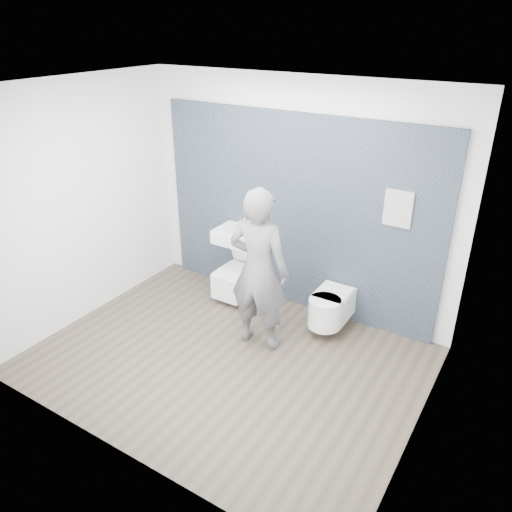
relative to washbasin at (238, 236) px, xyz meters
The scene contains 8 objects.
ground 1.63m from the washbasin, 61.97° to the right, with size 4.00×4.00×0.00m, color brown.
room_shell 1.65m from the washbasin, 61.97° to the right, with size 4.00×4.00×4.00m.
tile_wall 1.10m from the washbasin, 20.34° to the left, with size 3.60×0.06×2.40m, color black.
washbasin is the anchor object (origin of this frame).
toilet_square 0.59m from the washbasin, 90.00° to the right, with size 0.39×0.57×0.75m.
toilet_rounded 1.46m from the washbasin, ahead, with size 0.39×0.66×0.35m.
info_placard 2.09m from the washbasin, ahead, with size 0.30×0.03×0.40m, color white.
visitor 1.09m from the washbasin, 44.65° to the right, with size 0.67×0.44×1.84m, color #5E5F63.
Camera 1 is at (2.57, -3.53, 3.35)m, focal length 35.00 mm.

